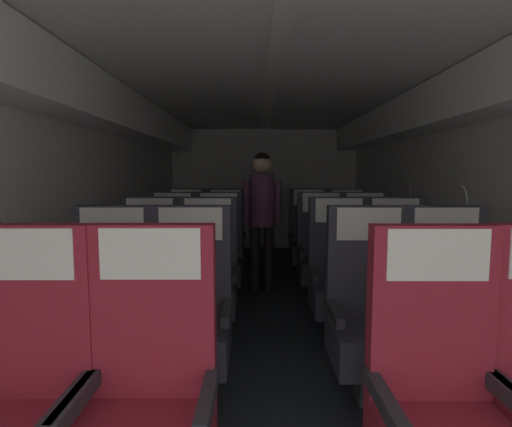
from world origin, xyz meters
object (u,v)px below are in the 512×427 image
Objects in this scene: flight_attendant at (261,206)px; seat_a_right_window at (441,408)px; seat_c_right_aisle at (395,279)px; seat_e_right_aisle at (347,241)px; seat_c_left_aisle at (206,279)px; seat_e_right_window at (308,241)px; seat_d_left_aisle at (217,256)px; seat_c_left_window at (148,278)px; seat_a_left_aisle at (147,405)px; seat_b_right_aisle at (447,318)px; seat_d_left_window at (171,256)px; seat_c_right_window at (338,279)px; seat_e_left_aisle at (224,241)px; seat_e_left_window at (185,241)px; seat_a_left_window at (17,407)px; seat_b_left_window at (109,318)px; seat_b_right_window at (369,318)px; seat_d_right_aisle at (364,256)px; seat_d_right_window at (320,256)px; seat_b_left_aisle at (189,318)px.

seat_a_right_window is at bearing -65.35° from flight_attendant.
seat_c_right_aisle is 1.82m from seat_e_right_aisle.
seat_e_right_aisle is 1.32m from flight_attendant.
seat_a_right_window is 2.13m from seat_c_left_aisle.
seat_e_right_window is at bearing 90.13° from seat_a_right_window.
seat_d_left_aisle is at bearing -149.99° from seat_e_right_aisle.
seat_c_left_window is at bearing 177.60° from seat_c_left_aisle.
seat_a_left_aisle is 1.00× the size of seat_e_right_aisle.
seat_b_right_aisle is 1.00× the size of seat_d_left_window.
seat_c_right_aisle is 0.47m from seat_c_right_window.
seat_c_right_aisle is 1.00× the size of seat_e_left_aisle.
seat_c_left_aisle and seat_e_right_window have the same top height.
seat_b_right_aisle is 3.42m from seat_e_left_window.
seat_a_left_aisle and seat_e_right_aisle have the same top height.
seat_d_left_window is (-2.05, 1.81, 0.00)m from seat_b_right_aisle.
seat_e_right_aisle is at bearing 40.97° from seat_c_left_window.
seat_b_left_window is (0.01, 0.92, 0.00)m from seat_a_left_window.
seat_c_right_aisle and seat_e_right_window have the same top height.
seat_b_left_window is at bearing 179.68° from seat_b_right_window.
seat_e_right_aisle is at bearing 89.59° from seat_c_right_aisle.
seat_d_right_aisle and seat_d_right_window have the same top height.
seat_d_left_window and seat_e_left_window have the same top height.
seat_b_left_window is 2.74m from seat_d_right_aisle.
seat_b_left_window is 1.00× the size of seat_e_left_window.
seat_d_right_window is at bearing 89.99° from seat_c_right_window.
seat_d_left_aisle is (-1.09, 0.91, 0.00)m from seat_c_right_window.
seat_d_left_aisle is at bearing 111.67° from seat_a_right_window.
flight_attendant is (-0.62, 3.14, 0.50)m from seat_a_right_window.
seat_a_left_window and seat_b_left_aisle have the same top height.
seat_b_left_window is 3.41m from seat_e_right_aisle.
seat_b_right_window is 3.16m from seat_e_left_window.
seat_a_left_aisle is 1.00× the size of seat_d_left_window.
seat_c_left_window is at bearing -131.02° from seat_e_right_window.
seat_b_right_window is 1.83m from seat_c_left_window.
seat_b_left_window is 1.00× the size of seat_b_left_aisle.
seat_e_right_aisle is at bearing 30.01° from seat_d_left_aisle.
seat_d_left_window is (-0.49, 1.80, 0.00)m from seat_b_left_aisle.
seat_c_left_window is at bearing 149.77° from seat_b_right_window.
seat_b_right_aisle is 1.00× the size of seat_e_right_window.
seat_b_left_window and seat_c_right_aisle have the same top height.
seat_c_right_aisle and seat_d_right_aisle have the same top height.
seat_a_left_window is 3.65m from seat_e_left_window.
seat_a_left_aisle and seat_e_right_window have the same top height.
seat_a_left_aisle is 3.65m from seat_e_left_aisle.
seat_d_right_window is at bearing -179.29° from seat_d_right_aisle.
seat_a_left_aisle is 1.81m from seat_b_right_aisle.
seat_c_left_aisle is at bearing -96.45° from flight_attendant.
seat_d_left_window is 1.82m from seat_e_right_window.
seat_c_left_aisle is 1.00× the size of seat_d_left_aisle.
seat_a_left_window and seat_c_right_window have the same top height.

